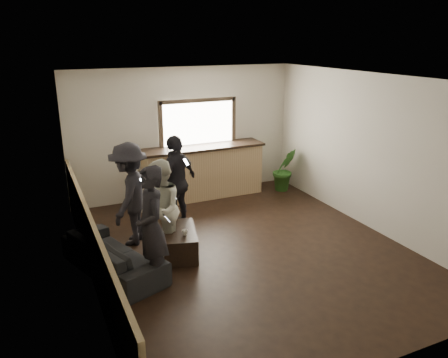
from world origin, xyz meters
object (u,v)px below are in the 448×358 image
potted_plant (284,169)px  person_c (130,194)px  sofa (113,255)px  bar_counter (203,168)px  person_b (161,209)px  cup_a (172,224)px  person_a (151,228)px  coffee_table (179,242)px  person_d (177,182)px  cup_b (185,232)px

potted_plant → person_c: size_ratio=0.56×
sofa → potted_plant: bearing=-84.0°
bar_counter → potted_plant: (1.85, -0.39, -0.15)m
person_b → person_c: (-0.33, 0.66, 0.08)m
sofa → cup_a: (1.01, 0.29, 0.20)m
person_a → coffee_table: bearing=139.2°
potted_plant → person_d: person_d is taller
cup_a → coffee_table: bearing=-66.3°
bar_counter → person_c: bar_counter is taller
person_c → person_d: 0.97m
person_a → person_c: person_a is taller
bar_counter → person_d: 1.71m
sofa → person_a: (0.45, -0.60, 0.61)m
person_a → potted_plant: bearing=125.4°
person_a → person_d: bearing=151.7°
coffee_table → cup_a: bearing=113.7°
cup_b → coffee_table: bearing=96.7°
coffee_table → potted_plant: 3.79m
person_a → person_b: 0.90m
cup_b → potted_plant: size_ratio=0.09×
cup_b → person_b: bearing=134.7°
cup_a → cup_b: 0.38m
bar_counter → person_c: 2.56m
bar_counter → coffee_table: bearing=-119.9°
person_b → person_c: person_c is taller
person_c → person_d: size_ratio=1.01×
cup_a → person_c: person_c is taller
cup_a → person_d: size_ratio=0.08×
sofa → potted_plant: potted_plant is taller
person_a → sofa: bearing=-142.9°
cup_b → person_b: person_b is taller
cup_a → person_d: (0.40, 0.88, 0.40)m
potted_plant → person_d: 3.06m
person_d → person_b: bearing=24.2°
cup_a → cup_b: bearing=-75.5°
potted_plant → person_a: 4.72m
coffee_table → cup_a: size_ratio=7.05×
coffee_table → person_d: person_d is taller
person_a → person_b: size_ratio=1.11×
bar_counter → sofa: 3.52m
sofa → potted_plant: size_ratio=1.92×
person_c → person_a: bearing=29.1°
bar_counter → sofa: size_ratio=1.42×
sofa → cup_b: 1.13m
person_c → cup_b: bearing=63.6°
potted_plant → sofa: bearing=-153.9°
cup_b → person_c: person_c is taller
cup_a → person_a: bearing=-122.4°
sofa → person_b: size_ratio=1.19×
person_c → person_b: bearing=57.2°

